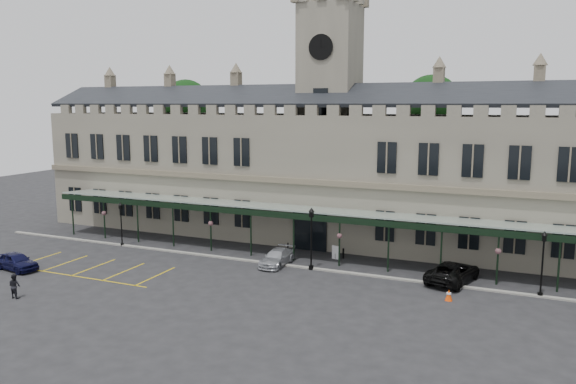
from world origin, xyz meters
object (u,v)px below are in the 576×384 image
at_px(sign_board, 335,253).
at_px(person_b, 15,286).
at_px(lamp_post_mid, 311,233).
at_px(lamp_post_left, 121,220).
at_px(clock_tower, 330,103).
at_px(station_building, 329,172).
at_px(car_left_a, 16,261).
at_px(lamp_post_right, 543,258).
at_px(car_van, 453,272).
at_px(traffic_cone, 449,295).
at_px(car_taxi, 277,258).

distance_m(sign_board, person_b, 24.47).
distance_m(lamp_post_mid, sign_board, 4.41).
xyz_separation_m(lamp_post_left, lamp_post_mid, (18.75, -0.07, 0.53)).
height_order(clock_tower, lamp_post_left, clock_tower).
xyz_separation_m(station_building, person_b, (-13.80, -24.63, -5.63)).
bearing_deg(car_left_a, lamp_post_mid, -57.01).
distance_m(lamp_post_right, sign_board, 16.32).
bearing_deg(car_left_a, sign_board, -50.36).
xyz_separation_m(station_building, car_van, (13.00, -9.38, -5.70)).
height_order(lamp_post_left, car_left_a, lamp_post_left).
xyz_separation_m(lamp_post_left, lamp_post_right, (35.38, 0.14, 0.29)).
height_order(station_building, lamp_post_left, station_building).
bearing_deg(sign_board, car_left_a, -134.85).
bearing_deg(traffic_cone, person_b, -157.72).
height_order(car_taxi, car_van, car_van).
bearing_deg(car_taxi, car_van, 4.96).
bearing_deg(lamp_post_left, car_left_a, -105.65).
relative_size(lamp_post_mid, traffic_cone, 6.55).
height_order(lamp_post_left, sign_board, lamp_post_left).
xyz_separation_m(lamp_post_right, car_left_a, (-38.02, -9.55, -2.02)).
distance_m(car_van, person_b, 30.84).
height_order(station_building, car_left_a, station_building).
bearing_deg(car_taxi, station_building, 86.30).
xyz_separation_m(car_left_a, car_van, (32.12, 10.49, 0.06)).
height_order(car_left_a, car_taxi, car_left_a).
distance_m(station_building, sign_board, 9.60).
bearing_deg(car_van, lamp_post_left, 16.87).
relative_size(lamp_post_left, car_van, 0.74).
bearing_deg(person_b, traffic_cone, -157.79).
bearing_deg(sign_board, station_building, 128.93).
height_order(station_building, person_b, station_building).
relative_size(station_building, lamp_post_right, 13.07).
height_order(lamp_post_mid, traffic_cone, lamp_post_mid).
bearing_deg(lamp_post_right, car_van, 170.92).
bearing_deg(station_building, traffic_cone, -45.59).
xyz_separation_m(clock_tower, person_b, (-13.80, -24.72, -12.27)).
relative_size(lamp_post_left, lamp_post_right, 0.89).
relative_size(station_building, car_van, 10.86).
bearing_deg(lamp_post_left, station_building, 32.39).
xyz_separation_m(car_van, person_b, (-26.80, -15.25, 0.07)).
xyz_separation_m(car_left_a, car_taxi, (18.38, 9.38, -0.07)).
relative_size(clock_tower, car_taxi, 5.70).
bearing_deg(car_van, car_left_a, 32.86).
bearing_deg(station_building, lamp_post_mid, -77.86).
distance_m(clock_tower, car_left_a, 30.29).
bearing_deg(sign_board, lamp_post_mid, -87.89).
height_order(traffic_cone, car_van, car_van).
distance_m(sign_board, car_left_a, 25.70).
bearing_deg(traffic_cone, car_left_a, -168.95).
height_order(lamp_post_mid, car_van, lamp_post_mid).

